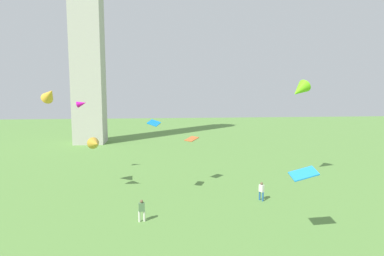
{
  "coord_description": "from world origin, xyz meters",
  "views": [
    {
      "loc": [
        -2.77,
        -7.4,
        10.28
      ],
      "look_at": [
        -0.45,
        14.25,
        7.82
      ],
      "focal_mm": 29.05,
      "sensor_mm": 36.0,
      "label": 1
    }
  ],
  "objects_px": {
    "monument_obelisk": "(86,2)",
    "kite_flying_5": "(300,90)",
    "kite_flying_1": "(304,174)",
    "kite_flying_4": "(192,139)",
    "kite_flying_0": "(154,123)",
    "kite_flying_6": "(82,104)",
    "person_0": "(142,209)",
    "kite_flying_3": "(50,94)",
    "person_2": "(261,190)",
    "kite_flying_2": "(95,144)"
  },
  "relations": [
    {
      "from": "monument_obelisk",
      "to": "kite_flying_5",
      "type": "xyz_separation_m",
      "value": [
        30.23,
        -30.77,
        -17.45
      ]
    },
    {
      "from": "kite_flying_1",
      "to": "kite_flying_4",
      "type": "height_order",
      "value": "kite_flying_4"
    },
    {
      "from": "kite_flying_0",
      "to": "kite_flying_4",
      "type": "height_order",
      "value": "kite_flying_0"
    },
    {
      "from": "monument_obelisk",
      "to": "kite_flying_6",
      "type": "relative_size",
      "value": 42.67
    },
    {
      "from": "person_0",
      "to": "kite_flying_6",
      "type": "xyz_separation_m",
      "value": [
        -7.83,
        14.73,
        7.97
      ]
    },
    {
      "from": "monument_obelisk",
      "to": "kite_flying_3",
      "type": "relative_size",
      "value": 26.73
    },
    {
      "from": "person_2",
      "to": "kite_flying_0",
      "type": "height_order",
      "value": "kite_flying_0"
    },
    {
      "from": "kite_flying_3",
      "to": "kite_flying_6",
      "type": "relative_size",
      "value": 1.6
    },
    {
      "from": "kite_flying_3",
      "to": "kite_flying_6",
      "type": "distance_m",
      "value": 10.14
    },
    {
      "from": "monument_obelisk",
      "to": "kite_flying_2",
      "type": "distance_m",
      "value": 39.6
    },
    {
      "from": "kite_flying_4",
      "to": "person_2",
      "type": "bearing_deg",
      "value": 86.81
    },
    {
      "from": "kite_flying_4",
      "to": "kite_flying_6",
      "type": "distance_m",
      "value": 14.35
    },
    {
      "from": "monument_obelisk",
      "to": "kite_flying_1",
      "type": "distance_m",
      "value": 56.35
    },
    {
      "from": "kite_flying_3",
      "to": "kite_flying_5",
      "type": "bearing_deg",
      "value": -25.88
    },
    {
      "from": "kite_flying_1",
      "to": "kite_flying_3",
      "type": "height_order",
      "value": "kite_flying_3"
    },
    {
      "from": "person_0",
      "to": "kite_flying_5",
      "type": "distance_m",
      "value": 22.6
    },
    {
      "from": "kite_flying_0",
      "to": "kite_flying_3",
      "type": "xyz_separation_m",
      "value": [
        -9.16,
        -0.72,
        2.7
      ]
    },
    {
      "from": "kite_flying_0",
      "to": "kite_flying_2",
      "type": "distance_m",
      "value": 8.23
    },
    {
      "from": "monument_obelisk",
      "to": "kite_flying_4",
      "type": "distance_m",
      "value": 42.64
    },
    {
      "from": "kite_flying_0",
      "to": "kite_flying_4",
      "type": "relative_size",
      "value": 0.91
    },
    {
      "from": "kite_flying_2",
      "to": "kite_flying_5",
      "type": "xyz_separation_m",
      "value": [
        23.09,
        0.49,
        5.78
      ]
    },
    {
      "from": "kite_flying_5",
      "to": "kite_flying_0",
      "type": "bearing_deg",
      "value": -103.65
    },
    {
      "from": "kite_flying_1",
      "to": "kite_flying_4",
      "type": "xyz_separation_m",
      "value": [
        -6.24,
        14.05,
        0.43
      ]
    },
    {
      "from": "person_0",
      "to": "kite_flying_6",
      "type": "distance_m",
      "value": 18.49
    },
    {
      "from": "monument_obelisk",
      "to": "person_2",
      "type": "bearing_deg",
      "value": -57.61
    },
    {
      "from": "person_0",
      "to": "kite_flying_4",
      "type": "distance_m",
      "value": 11.73
    },
    {
      "from": "kite_flying_2",
      "to": "kite_flying_3",
      "type": "relative_size",
      "value": 1.09
    },
    {
      "from": "kite_flying_1",
      "to": "kite_flying_5",
      "type": "relative_size",
      "value": 0.56
    },
    {
      "from": "person_2",
      "to": "kite_flying_5",
      "type": "bearing_deg",
      "value": -73.44
    },
    {
      "from": "person_0",
      "to": "kite_flying_5",
      "type": "relative_size",
      "value": 0.59
    },
    {
      "from": "monument_obelisk",
      "to": "kite_flying_4",
      "type": "relative_size",
      "value": 32.34
    },
    {
      "from": "kite_flying_0",
      "to": "kite_flying_1",
      "type": "height_order",
      "value": "kite_flying_0"
    },
    {
      "from": "person_0",
      "to": "kite_flying_0",
      "type": "distance_m",
      "value": 8.44
    },
    {
      "from": "person_0",
      "to": "kite_flying_3",
      "type": "bearing_deg",
      "value": -38.81
    },
    {
      "from": "kite_flying_3",
      "to": "person_0",
      "type": "bearing_deg",
      "value": -67.94
    },
    {
      "from": "kite_flying_1",
      "to": "kite_flying_6",
      "type": "relative_size",
      "value": 1.31
    },
    {
      "from": "kite_flying_1",
      "to": "kite_flying_0",
      "type": "bearing_deg",
      "value": 141.91
    },
    {
      "from": "kite_flying_0",
      "to": "kite_flying_6",
      "type": "height_order",
      "value": "kite_flying_6"
    },
    {
      "from": "person_2",
      "to": "kite_flying_6",
      "type": "distance_m",
      "value": 23.33
    },
    {
      "from": "person_2",
      "to": "kite_flying_2",
      "type": "distance_m",
      "value": 18.06
    },
    {
      "from": "kite_flying_0",
      "to": "kite_flying_2",
      "type": "bearing_deg",
      "value": -106.05
    },
    {
      "from": "person_2",
      "to": "kite_flying_2",
      "type": "height_order",
      "value": "kite_flying_2"
    },
    {
      "from": "kite_flying_0",
      "to": "kite_flying_6",
      "type": "xyz_separation_m",
      "value": [
        -8.82,
        9.35,
        1.54
      ]
    },
    {
      "from": "person_2",
      "to": "kite_flying_1",
      "type": "relative_size",
      "value": 1.05
    },
    {
      "from": "person_2",
      "to": "kite_flying_3",
      "type": "bearing_deg",
      "value": 58.46
    },
    {
      "from": "kite_flying_1",
      "to": "kite_flying_6",
      "type": "distance_m",
      "value": 27.34
    },
    {
      "from": "person_2",
      "to": "kite_flying_5",
      "type": "distance_m",
      "value": 13.34
    },
    {
      "from": "person_2",
      "to": "kite_flying_3",
      "type": "height_order",
      "value": "kite_flying_3"
    },
    {
      "from": "kite_flying_2",
      "to": "kite_flying_6",
      "type": "height_order",
      "value": "kite_flying_6"
    },
    {
      "from": "person_0",
      "to": "person_2",
      "type": "relative_size",
      "value": 1.0
    }
  ]
}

